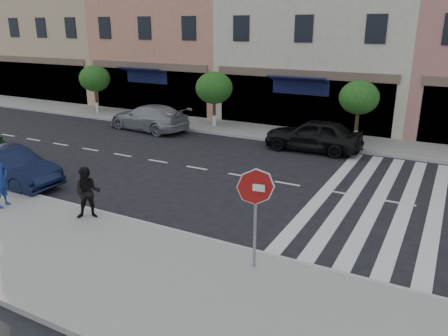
% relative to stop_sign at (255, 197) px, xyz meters
% --- Properties ---
extents(ground, '(120.00, 120.00, 0.00)m').
position_rel_stop_sign_xyz_m(ground, '(-3.46, 2.23, -1.96)').
color(ground, black).
rests_on(ground, ground).
extents(sidewalk_near, '(60.00, 4.50, 0.15)m').
position_rel_stop_sign_xyz_m(sidewalk_near, '(-3.46, -1.52, -1.89)').
color(sidewalk_near, gray).
rests_on(sidewalk_near, ground).
extents(sidewalk_far, '(60.00, 3.00, 0.15)m').
position_rel_stop_sign_xyz_m(sidewalk_far, '(-3.46, 13.23, -1.89)').
color(sidewalk_far, gray).
rests_on(sidewalk_far, ground).
extents(building_west_far, '(12.00, 9.00, 12.00)m').
position_rel_stop_sign_xyz_m(building_west_far, '(-25.46, 19.23, 4.04)').
color(building_west_far, tan).
rests_on(building_west_far, ground).
extents(building_west_mid, '(10.00, 9.00, 14.00)m').
position_rel_stop_sign_xyz_m(building_west_mid, '(-14.46, 19.23, 5.04)').
color(building_west_mid, tan).
rests_on(building_west_mid, ground).
extents(building_centre, '(11.00, 9.00, 11.00)m').
position_rel_stop_sign_xyz_m(building_centre, '(-3.96, 19.23, 3.54)').
color(building_centre, beige).
rests_on(building_centre, ground).
extents(street_tree_wa, '(2.00, 2.00, 3.05)m').
position_rel_stop_sign_xyz_m(street_tree_wa, '(-17.46, 13.03, 0.37)').
color(street_tree_wa, '#473323').
rests_on(street_tree_wa, sidewalk_far).
extents(street_tree_wb, '(2.10, 2.10, 3.06)m').
position_rel_stop_sign_xyz_m(street_tree_wb, '(-8.46, 13.03, 0.35)').
color(street_tree_wb, '#473323').
rests_on(street_tree_wb, sidewalk_far).
extents(street_tree_c, '(1.90, 1.90, 3.04)m').
position_rel_stop_sign_xyz_m(street_tree_c, '(-0.46, 13.03, 0.40)').
color(street_tree_c, '#473323').
rests_on(street_tree_c, sidewalk_far).
extents(stop_sign, '(0.87, 0.18, 2.49)m').
position_rel_stop_sign_xyz_m(stop_sign, '(0.00, 0.00, 0.00)').
color(stop_sign, gray).
rests_on(stop_sign, sidewalk_near).
extents(photographer, '(0.57, 0.73, 1.77)m').
position_rel_stop_sign_xyz_m(photographer, '(-8.62, -0.43, -0.93)').
color(photographer, navy).
rests_on(photographer, sidewalk_near).
extents(walker, '(0.98, 0.94, 1.58)m').
position_rel_stop_sign_xyz_m(walker, '(-5.53, 0.23, -1.02)').
color(walker, black).
rests_on(walker, sidewalk_near).
extents(car_near_mid, '(4.22, 1.47, 1.39)m').
position_rel_stop_sign_xyz_m(car_near_mid, '(-10.48, 1.23, -1.27)').
color(car_near_mid, black).
rests_on(car_near_mid, ground).
extents(car_far_left, '(5.18, 2.62, 1.44)m').
position_rel_stop_sign_xyz_m(car_far_left, '(-11.49, 10.87, -1.24)').
color(car_far_left, gray).
rests_on(car_far_left, ground).
extents(car_far_mid, '(4.57, 1.96, 1.54)m').
position_rel_stop_sign_xyz_m(car_far_mid, '(-2.01, 11.08, -1.19)').
color(car_far_mid, black).
rests_on(car_far_mid, ground).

